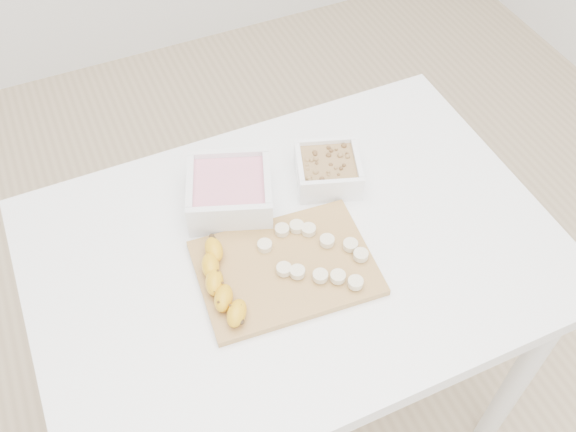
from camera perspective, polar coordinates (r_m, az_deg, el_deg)
name	(u,v)px	position (r m, az deg, el deg)	size (l,w,h in m)	color
ground	(292,405)	(1.88, 0.39, -16.46)	(3.50, 3.50, 0.00)	#C6AD89
table	(294,275)	(1.31, 0.54, -5.26)	(1.00, 0.70, 0.75)	white
bowl_yogurt	(230,191)	(1.27, -5.20, 2.23)	(0.21, 0.21, 0.08)	white
bowl_granola	(328,170)	(1.32, 3.58, 4.15)	(0.16, 0.16, 0.06)	white
cutting_board	(285,268)	(1.19, -0.23, -4.61)	(0.32, 0.23, 0.01)	#AF8143
banana	(222,283)	(1.15, -5.88, -5.95)	(0.05, 0.19, 0.03)	orange
banana_slices	(315,254)	(1.19, 2.43, -3.36)	(0.18, 0.19, 0.02)	beige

